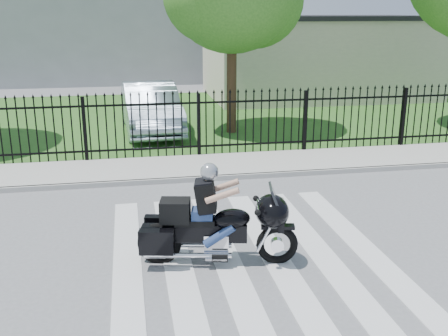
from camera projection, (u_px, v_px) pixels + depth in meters
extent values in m
plane|color=slate|center=(248.00, 254.00, 8.78)|extent=(120.00, 120.00, 0.00)
cube|color=#ADAAA3|center=(205.00, 167.00, 13.47)|extent=(40.00, 2.00, 0.12)
cube|color=#ADAAA3|center=(211.00, 178.00, 12.53)|extent=(40.00, 0.12, 0.12)
cube|color=#2D5F20|center=(178.00, 117.00, 20.08)|extent=(40.00, 12.00, 0.02)
cube|color=black|center=(199.00, 146.00, 14.33)|extent=(26.00, 0.04, 0.05)
cube|color=black|center=(198.00, 103.00, 13.98)|extent=(26.00, 0.04, 0.05)
cylinder|color=#382316|center=(232.00, 70.00, 16.92)|extent=(0.32, 0.32, 4.16)
cube|color=beige|center=(317.00, 59.00, 24.56)|extent=(10.00, 6.00, 3.50)
cube|color=black|center=(319.00, 18.00, 24.03)|extent=(10.20, 6.20, 0.20)
torus|color=black|center=(277.00, 244.00, 8.37)|extent=(0.68, 0.26, 0.67)
torus|color=black|center=(159.00, 244.00, 8.40)|extent=(0.72, 0.28, 0.71)
cube|color=black|center=(207.00, 232.00, 8.33)|extent=(1.28, 0.48, 0.29)
ellipsoid|color=black|center=(232.00, 219.00, 8.26)|extent=(0.67, 0.50, 0.32)
cube|color=black|center=(195.00, 221.00, 8.28)|extent=(0.68, 0.43, 0.10)
cube|color=silver|center=(217.00, 241.00, 8.37)|extent=(0.44, 0.36, 0.29)
ellipsoid|color=black|center=(272.00, 211.00, 8.21)|extent=(0.65, 0.79, 0.52)
cube|color=black|center=(175.00, 211.00, 8.23)|extent=(0.53, 0.45, 0.35)
cube|color=navy|center=(202.00, 214.00, 8.24)|extent=(0.38, 0.35, 0.17)
sphere|color=#A7ABAF|center=(209.00, 172.00, 8.04)|extent=(0.28, 0.28, 0.28)
imported|color=#9DB1C5|center=(151.00, 108.00, 17.35)|extent=(1.96, 4.98, 1.61)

